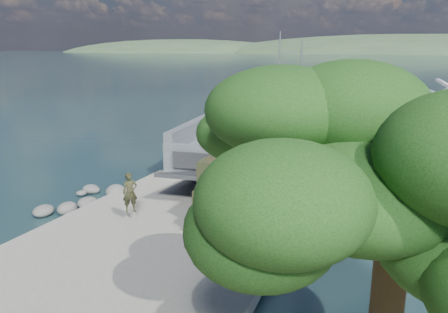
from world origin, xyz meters
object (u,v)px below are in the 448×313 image
Objects in this scene: pier at (444,135)px; landing_craft at (274,128)px; overhang_tree at (369,172)px; military_truck at (255,164)px; soldier at (131,201)px.

landing_craft reaches higher than pier.
military_truck is at bearing 114.55° from overhang_tree.
overhang_tree is (5.23, -11.44, 3.25)m from military_truck.
overhang_tree is (-5.05, -27.17, 4.09)m from pier.
military_truck is 6.10m from soldier.
soldier is at bearing 142.45° from overhang_tree.
pier is 5.15× the size of military_truck.
soldier is at bearing -136.82° from military_truck.
pier reaches higher than military_truck.
overhang_tree is at bearing -62.90° from military_truck.
overhang_tree is at bearing -100.54° from pier.
soldier is at bearing -97.19° from landing_craft.
overhang_tree is at bearing -78.69° from soldier.
landing_craft reaches higher than military_truck.
pier is at bearing 59.39° from military_truck.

